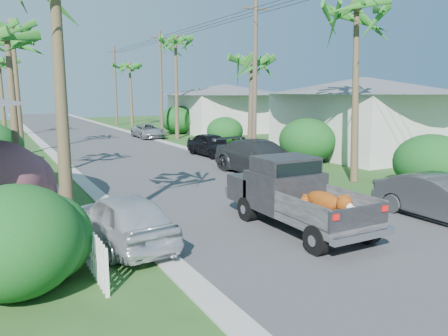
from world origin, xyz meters
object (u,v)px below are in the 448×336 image
parked_car_rm (260,158)px  palm_r_c (175,39)px  house_right_far (225,110)px  pickup_truck (291,193)px  palm_l_c (12,24)px  palm_l_b (7,36)px  utility_pole_b (255,79)px  palm_r_b (251,58)px  parked_car_rf (211,145)px  house_right_near (362,119)px  parked_car_rn (441,199)px  palm_r_a (360,7)px  palm_r_d (130,65)px  utility_pole_c (161,83)px  parked_car_rd (148,131)px  utility_pole_d (115,85)px  parked_car_ln (123,219)px

parked_car_rm → palm_r_c: 18.44m
house_right_far → palm_r_c: bearing=-149.5°
palm_r_c → pickup_truck: bearing=-104.7°
pickup_truck → palm_l_c: (-5.92, 19.99, 6.90)m
palm_l_b → utility_pole_b: (12.40, 1.00, -1.55)m
palm_r_b → palm_r_c: (-0.40, 11.00, 2.16)m
parked_car_rf → house_right_near: (8.77, -3.73, 1.53)m
utility_pole_b → house_right_near: bearing=-7.7°
parked_car_rn → parked_car_rm: 9.05m
parked_car_rm → utility_pole_b: size_ratio=0.62×
palm_l_c → pickup_truck: bearing=-73.5°
palm_r_a → palm_r_b: 9.12m
house_right_near → palm_r_d: bearing=103.1°
house_right_far → utility_pole_b: size_ratio=1.00×
utility_pole_c → parked_car_rm: bearing=-96.1°
palm_r_a → utility_pole_c: size_ratio=0.97×
parked_car_rd → utility_pole_b: (1.41, -14.57, 4.00)m
parked_car_rf → palm_r_b: size_ratio=0.57×
parked_car_rd → palm_r_c: bearing=-37.7°
palm_l_b → house_right_far: size_ratio=0.82×
palm_l_b → palm_r_a: 14.47m
palm_r_a → utility_pole_c: bearing=91.8°
utility_pole_b → palm_l_c: bearing=142.2°
palm_r_a → palm_r_b: size_ratio=1.21×
house_right_near → utility_pole_c: (-7.40, 16.00, 2.38)m
parked_car_rf → palm_l_c: (-10.23, 6.27, 7.22)m
parked_car_rn → palm_r_a: 9.06m
palm_l_c → palm_r_d: size_ratio=1.15×
palm_r_d → utility_pole_d: bearing=106.7°
palm_l_b → palm_r_b: 13.73m
parked_car_ln → house_right_near: house_right_near is taller
pickup_truck → palm_r_d: size_ratio=0.64×
palm_r_b → utility_pole_b: size_ratio=0.80×
palm_l_b → palm_r_c: (13.00, 14.00, 1.96)m
utility_pole_c → utility_pole_d: same height
palm_l_c → house_right_near: size_ratio=1.02×
utility_pole_d → utility_pole_c: bearing=-90.0°
utility_pole_d → parked_car_rf: bearing=-92.9°
pickup_truck → palm_r_b: 15.42m
palm_l_c → palm_r_b: 14.55m
parked_car_ln → house_right_far: (17.91, 27.26, 1.42)m
house_right_near → parked_car_rm: bearing=-163.8°
parked_car_rm → utility_pole_c: size_ratio=0.62×
pickup_truck → parked_car_ln: bearing=171.4°
house_right_near → palm_r_b: bearing=154.9°
palm_l_b → palm_r_a: size_ratio=0.85×
parked_car_rm → parked_car_rd: 18.32m
palm_r_b → palm_l_c: bearing=150.9°
pickup_truck → house_right_near: size_ratio=0.57×
parked_car_ln → utility_pole_c: (10.51, 25.26, 3.90)m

